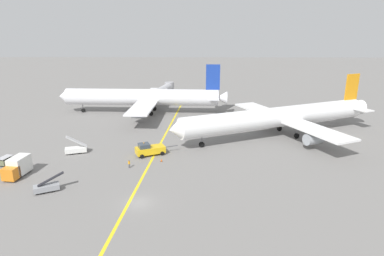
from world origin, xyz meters
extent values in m
plane|color=slate|center=(0.00, 0.00, 0.00)|extent=(600.00, 600.00, 0.00)
cube|color=yellow|center=(-0.95, 10.00, 0.00)|extent=(8.22, 119.78, 0.01)
cylinder|color=silver|center=(-9.10, 58.34, 5.31)|extent=(49.58, 6.77, 5.21)
cone|color=silver|center=(-35.00, 59.16, 5.31)|extent=(2.95, 4.88, 4.80)
cone|color=silver|center=(16.61, 57.53, 5.31)|extent=(3.73, 4.28, 4.17)
cube|color=silver|center=(-6.63, 58.26, 4.52)|extent=(7.75, 43.20, 0.44)
cube|color=silver|center=(14.11, 57.61, 5.83)|extent=(3.61, 13.09, 0.28)
cube|color=#193899|center=(13.81, 57.62, 11.88)|extent=(4.41, 0.50, 7.94)
cylinder|color=#999EA3|center=(-7.25, 70.33, 2.72)|extent=(4.28, 2.73, 2.60)
cylinder|color=#999EA3|center=(-8.01, 46.26, 2.72)|extent=(4.28, 2.73, 2.60)
cylinder|color=slate|center=(-5.74, 54.83, 1.80)|extent=(0.28, 0.28, 2.31)
cylinder|color=black|center=(-5.74, 54.83, 0.65)|extent=(1.32, 0.59, 1.30)
cylinder|color=slate|center=(-5.52, 61.63, 1.80)|extent=(0.28, 0.28, 2.31)
cylinder|color=black|center=(-5.52, 61.63, 0.65)|extent=(1.32, 0.59, 1.30)
cylinder|color=slate|center=(-28.86, 58.97, 1.80)|extent=(0.28, 0.28, 2.31)
cylinder|color=black|center=(-28.86, 58.97, 0.65)|extent=(1.32, 0.59, 1.30)
cylinder|color=white|center=(29.15, 34.36, 5.04)|extent=(49.86, 26.22, 5.04)
cone|color=white|center=(4.17, 23.06, 5.04)|extent=(4.46, 5.38, 4.64)
cone|color=white|center=(53.95, 45.58, 5.04)|extent=(4.94, 5.16, 4.04)
cube|color=white|center=(31.54, 35.44, 4.29)|extent=(22.23, 38.89, 0.44)
cube|color=white|center=(51.67, 44.55, 5.55)|extent=(8.27, 13.16, 0.28)
cube|color=orange|center=(51.40, 44.43, 11.11)|extent=(4.16, 2.14, 7.09)
cylinder|color=#999EA3|center=(26.04, 45.18, 2.49)|extent=(4.90, 4.10, 2.60)
cylinder|color=#999EA3|center=(35.22, 24.88, 2.49)|extent=(4.90, 4.10, 2.60)
cylinder|color=slate|center=(33.85, 32.76, 1.71)|extent=(0.28, 0.28, 2.12)
cylinder|color=black|center=(33.85, 32.76, 0.65)|extent=(1.41, 1.04, 1.30)
cylinder|color=slate|center=(31.05, 38.95, 1.71)|extent=(0.28, 0.28, 2.12)
cylinder|color=black|center=(31.05, 38.95, 0.65)|extent=(1.41, 1.04, 1.30)
cylinder|color=slate|center=(10.04, 25.71, 1.71)|extent=(0.28, 0.28, 2.12)
cylinder|color=black|center=(10.04, 25.71, 0.65)|extent=(1.41, 1.04, 1.30)
cube|color=gold|center=(-1.11, 20.66, 1.15)|extent=(6.76, 5.03, 1.39)
cube|color=#333D47|center=(-2.35, 20.10, 2.29)|extent=(2.93, 2.90, 0.90)
cylinder|color=#4C4C51|center=(3.17, 22.60, 1.28)|extent=(3.00, 1.51, 0.20)
sphere|color=orange|center=(-2.35, 20.10, 2.92)|extent=(0.24, 0.24, 0.24)
cylinder|color=black|center=(-2.58, 18.50, 0.45)|extent=(0.94, 0.65, 0.90)
cylinder|color=black|center=(-3.70, 20.97, 0.45)|extent=(0.94, 0.65, 0.90)
cylinder|color=black|center=(1.48, 20.35, 0.45)|extent=(0.94, 0.65, 0.90)
cylinder|color=black|center=(0.36, 22.82, 0.45)|extent=(0.94, 0.65, 0.90)
cube|color=orange|center=(-24.23, 7.54, 1.40)|extent=(2.62, 2.44, 2.20)
cube|color=silver|center=(-23.95, 10.16, 1.90)|extent=(2.82, 4.43, 3.20)
cylinder|color=black|center=(-23.41, 8.63, 0.30)|extent=(0.26, 0.62, 0.60)
cylinder|color=black|center=(-24.80, 8.78, 0.30)|extent=(0.26, 0.62, 0.60)
cylinder|color=black|center=(-23.25, 10.12, 0.30)|extent=(0.26, 0.62, 0.60)
cylinder|color=black|center=(-24.64, 10.27, 0.30)|extent=(0.26, 0.62, 0.60)
cube|color=#666B4C|center=(-29.29, 14.57, 0.80)|extent=(2.03, 2.87, 1.00)
cube|color=#B2B2B7|center=(-29.29, 14.57, 1.65)|extent=(2.14, 3.01, 0.12)
cylinder|color=black|center=(-28.77, 13.69, 0.30)|extent=(0.33, 0.63, 0.60)
cylinder|color=black|center=(-30.13, 13.99, 0.30)|extent=(0.33, 0.63, 0.60)
cylinder|color=black|center=(-28.44, 15.15, 0.30)|extent=(0.33, 0.63, 0.60)
cylinder|color=black|center=(-29.81, 15.46, 0.30)|extent=(0.33, 0.63, 0.60)
cube|color=gray|center=(-16.03, 3.48, 0.75)|extent=(4.38, 3.42, 0.90)
cube|color=black|center=(-15.32, 3.84, 2.10)|extent=(4.09, 2.54, 1.83)
cylinder|color=black|center=(-15.68, 4.45, 0.30)|extent=(0.63, 0.45, 0.60)
cylinder|color=black|center=(-15.05, 3.20, 0.30)|extent=(0.63, 0.45, 0.60)
cylinder|color=black|center=(-17.02, 3.76, 0.30)|extent=(0.63, 0.45, 0.60)
cylinder|color=black|center=(-16.38, 2.52, 0.30)|extent=(0.63, 0.45, 0.60)
cube|color=silver|center=(-17.60, 21.40, 0.80)|extent=(4.90, 3.29, 1.00)
cube|color=silver|center=(-17.31, 21.49, 2.70)|extent=(4.40, 2.62, 2.71)
cylinder|color=black|center=(-18.10, 20.51, 0.30)|extent=(0.63, 0.37, 0.60)
cylinder|color=black|center=(-18.53, 21.84, 0.30)|extent=(0.63, 0.37, 0.60)
cylinder|color=black|center=(-16.67, 20.97, 0.30)|extent=(0.63, 0.37, 0.60)
cylinder|color=black|center=(-17.10, 22.30, 0.30)|extent=(0.63, 0.37, 0.60)
cylinder|color=#4C4C51|center=(-4.28, 13.60, 0.40)|extent=(0.28, 0.28, 0.80)
cylinder|color=orange|center=(-4.28, 13.60, 1.09)|extent=(0.36, 0.36, 0.57)
sphere|color=brown|center=(-4.28, 13.60, 1.48)|extent=(0.22, 0.22, 0.22)
cone|color=orange|center=(1.69, 16.95, 0.30)|extent=(0.40, 0.40, 0.60)
cube|color=black|center=(1.69, 16.95, 0.02)|extent=(0.44, 0.44, 0.04)
cylinder|color=#B7B7BC|center=(-4.81, 77.05, 4.02)|extent=(7.36, 21.98, 3.20)
cylinder|color=#99999E|center=(-2.70, 87.73, 4.02)|extent=(3.84, 3.84, 3.52)
cylinder|color=#595960|center=(-2.90, 86.75, 2.01)|extent=(0.70, 0.70, 4.02)
camera|label=1|loc=(9.16, -45.15, 25.66)|focal=30.45mm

